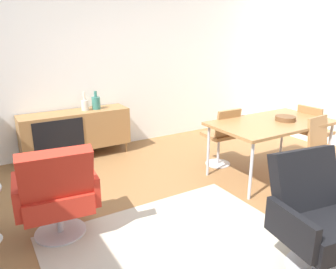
{
  "coord_description": "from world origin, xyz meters",
  "views": [
    {
      "loc": [
        -1.8,
        -2.45,
        1.84
      ],
      "look_at": [
        -0.06,
        0.43,
        0.78
      ],
      "focal_mm": 34.7,
      "sensor_mm": 36.0,
      "label": 1
    }
  ],
  "objects_px": {
    "vase_cobalt": "(85,105)",
    "armchair_black_shell": "(317,214)",
    "dining_chair_far_end": "(313,131)",
    "dining_chair_front_right": "(324,149)",
    "sideboard": "(76,130)",
    "lounge_chair_red": "(57,192)",
    "vase_sculptural_dark": "(96,103)",
    "dining_chair_back_left": "(222,135)",
    "wooden_bowl_on_table": "(285,118)",
    "dining_table": "(272,125)"
  },
  "relations": [
    {
      "from": "vase_cobalt",
      "to": "armchair_black_shell",
      "type": "distance_m",
      "value": 3.53
    },
    {
      "from": "dining_chair_far_end",
      "to": "dining_chair_front_right",
      "type": "bearing_deg",
      "value": -134.33
    },
    {
      "from": "sideboard",
      "to": "lounge_chair_red",
      "type": "height_order",
      "value": "lounge_chair_red"
    },
    {
      "from": "dining_chair_front_right",
      "to": "sideboard",
      "type": "bearing_deg",
      "value": 133.21
    },
    {
      "from": "vase_sculptural_dark",
      "to": "dining_chair_far_end",
      "type": "relative_size",
      "value": 0.32
    },
    {
      "from": "vase_cobalt",
      "to": "dining_chair_back_left",
      "type": "bearing_deg",
      "value": -43.08
    },
    {
      "from": "dining_chair_back_left",
      "to": "armchair_black_shell",
      "type": "height_order",
      "value": "armchair_black_shell"
    },
    {
      "from": "dining_chair_front_right",
      "to": "lounge_chair_red",
      "type": "height_order",
      "value": "lounge_chair_red"
    },
    {
      "from": "wooden_bowl_on_table",
      "to": "dining_chair_far_end",
      "type": "distance_m",
      "value": 0.77
    },
    {
      "from": "wooden_bowl_on_table",
      "to": "lounge_chair_red",
      "type": "relative_size",
      "value": 0.27
    },
    {
      "from": "dining_chair_back_left",
      "to": "lounge_chair_red",
      "type": "distance_m",
      "value": 2.47
    },
    {
      "from": "vase_sculptural_dark",
      "to": "dining_chair_front_right",
      "type": "relative_size",
      "value": 0.32
    },
    {
      "from": "dining_chair_far_end",
      "to": "lounge_chair_red",
      "type": "xyz_separation_m",
      "value": [
        -3.65,
        0.0,
        -0.0
      ]
    },
    {
      "from": "dining_chair_front_right",
      "to": "armchair_black_shell",
      "type": "relative_size",
      "value": 0.9
    },
    {
      "from": "vase_cobalt",
      "to": "lounge_chair_red",
      "type": "bearing_deg",
      "value": -114.62
    },
    {
      "from": "vase_sculptural_dark",
      "to": "dining_table",
      "type": "distance_m",
      "value": 2.59
    },
    {
      "from": "vase_cobalt",
      "to": "armchair_black_shell",
      "type": "bearing_deg",
      "value": -77.09
    },
    {
      "from": "vase_cobalt",
      "to": "wooden_bowl_on_table",
      "type": "distance_m",
      "value": 2.87
    },
    {
      "from": "dining_chair_far_end",
      "to": "armchair_black_shell",
      "type": "xyz_separation_m",
      "value": [
        -1.96,
        -1.45,
        -0.0
      ]
    },
    {
      "from": "armchair_black_shell",
      "to": "sideboard",
      "type": "bearing_deg",
      "value": 105.57
    },
    {
      "from": "dining_chair_back_left",
      "to": "dining_chair_front_right",
      "type": "height_order",
      "value": "same"
    },
    {
      "from": "vase_cobalt",
      "to": "dining_table",
      "type": "relative_size",
      "value": 0.18
    },
    {
      "from": "vase_cobalt",
      "to": "dining_chair_front_right",
      "type": "height_order",
      "value": "vase_cobalt"
    },
    {
      "from": "vase_cobalt",
      "to": "armchair_black_shell",
      "type": "height_order",
      "value": "vase_cobalt"
    },
    {
      "from": "dining_table",
      "to": "wooden_bowl_on_table",
      "type": "distance_m",
      "value": 0.2
    },
    {
      "from": "vase_sculptural_dark",
      "to": "lounge_chair_red",
      "type": "bearing_deg",
      "value": -118.72
    },
    {
      "from": "vase_cobalt",
      "to": "dining_chair_far_end",
      "type": "distance_m",
      "value": 3.4
    },
    {
      "from": "dining_chair_far_end",
      "to": "lounge_chair_red",
      "type": "distance_m",
      "value": 3.65
    },
    {
      "from": "vase_cobalt",
      "to": "lounge_chair_red",
      "type": "xyz_separation_m",
      "value": [
        -0.9,
        -1.97,
        -0.34
      ]
    },
    {
      "from": "wooden_bowl_on_table",
      "to": "dining_chair_back_left",
      "type": "distance_m",
      "value": 0.87
    },
    {
      "from": "dining_chair_front_right",
      "to": "dining_chair_far_end",
      "type": "bearing_deg",
      "value": 45.67
    },
    {
      "from": "wooden_bowl_on_table",
      "to": "lounge_chair_red",
      "type": "bearing_deg",
      "value": 178.81
    },
    {
      "from": "dining_table",
      "to": "dining_chair_back_left",
      "type": "relative_size",
      "value": 1.87
    },
    {
      "from": "lounge_chair_red",
      "to": "vase_cobalt",
      "type": "bearing_deg",
      "value": 65.38
    },
    {
      "from": "dining_chair_far_end",
      "to": "sideboard",
      "type": "bearing_deg",
      "value": 145.98
    },
    {
      "from": "sideboard",
      "to": "dining_chair_far_end",
      "type": "distance_m",
      "value": 3.52
    },
    {
      "from": "dining_chair_far_end",
      "to": "dining_table",
      "type": "bearing_deg",
      "value": 179.81
    },
    {
      "from": "vase_cobalt",
      "to": "vase_sculptural_dark",
      "type": "relative_size",
      "value": 1.01
    },
    {
      "from": "dining_table",
      "to": "dining_chair_far_end",
      "type": "distance_m",
      "value": 0.92
    },
    {
      "from": "sideboard",
      "to": "dining_table",
      "type": "xyz_separation_m",
      "value": [
        2.02,
        -1.96,
        0.26
      ]
    },
    {
      "from": "vase_sculptural_dark",
      "to": "dining_chair_back_left",
      "type": "relative_size",
      "value": 0.32
    },
    {
      "from": "armchair_black_shell",
      "to": "wooden_bowl_on_table",
      "type": "bearing_deg",
      "value": 48.08
    },
    {
      "from": "dining_table",
      "to": "dining_chair_front_right",
      "type": "bearing_deg",
      "value": -58.27
    },
    {
      "from": "dining_table",
      "to": "armchair_black_shell",
      "type": "relative_size",
      "value": 1.69
    },
    {
      "from": "lounge_chair_red",
      "to": "armchair_black_shell",
      "type": "height_order",
      "value": "same"
    },
    {
      "from": "dining_chair_back_left",
      "to": "lounge_chair_red",
      "type": "height_order",
      "value": "lounge_chair_red"
    },
    {
      "from": "dining_chair_front_right",
      "to": "lounge_chair_red",
      "type": "xyz_separation_m",
      "value": [
        -3.1,
        0.56,
        -0.0
      ]
    },
    {
      "from": "sideboard",
      "to": "dining_chair_back_left",
      "type": "xyz_separation_m",
      "value": [
        1.67,
        -1.41,
        0.03
      ]
    },
    {
      "from": "dining_chair_far_end",
      "to": "dining_chair_front_right",
      "type": "distance_m",
      "value": 0.78
    },
    {
      "from": "vase_sculptural_dark",
      "to": "dining_chair_back_left",
      "type": "xyz_separation_m",
      "value": [
        1.33,
        -1.41,
        -0.35
      ]
    }
  ]
}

